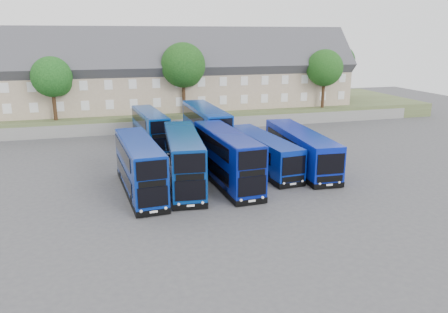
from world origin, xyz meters
TOP-DOWN VIEW (x-y plane):
  - ground at (0.00, 0.00)m, footprint 120.00×120.00m
  - retaining_wall at (0.00, 24.00)m, footprint 70.00×0.40m
  - earth_bank at (0.00, 34.00)m, footprint 80.00×20.00m
  - terrace_row at (0.00, 30.00)m, footprint 54.00×10.40m
  - dd_front_left at (-5.90, 2.01)m, footprint 3.23×10.67m
  - dd_front_mid at (-2.31, 2.65)m, footprint 3.55×11.17m
  - dd_front_right at (1.29, 2.36)m, footprint 3.24×11.10m
  - dd_rear_left at (-3.47, 16.52)m, footprint 3.24×10.10m
  - dd_rear_right at (2.21, 13.87)m, footprint 2.98×11.57m
  - coach_east_a at (5.61, 5.29)m, footprint 3.41×11.68m
  - coach_east_b at (9.15, 4.89)m, footprint 3.27×12.78m
  - tree_west at (-13.85, 25.10)m, footprint 4.80×4.80m
  - tree_mid at (2.15, 25.60)m, footprint 5.76×5.76m
  - tree_east at (22.15, 25.10)m, footprint 5.12×5.12m
  - tree_far at (28.15, 32.10)m, footprint 5.44×5.44m

SIDE VIEW (x-z plane):
  - ground at x=0.00m, z-range 0.00..0.00m
  - retaining_wall at x=0.00m, z-range 0.00..1.50m
  - earth_bank at x=0.00m, z-range 0.00..2.00m
  - coach_east_a at x=5.61m, z-range -0.03..3.12m
  - coach_east_b at x=9.15m, z-range -0.03..3.43m
  - dd_rear_left at x=-3.47m, z-range -0.04..3.91m
  - dd_front_left at x=-5.90m, z-range -0.04..4.14m
  - dd_front_right at x=1.29m, z-range -0.04..4.32m
  - dd_front_mid at x=-2.31m, z-range -0.04..4.33m
  - dd_rear_right at x=2.21m, z-range -0.04..4.53m
  - terrace_row at x=0.00m, z-range 1.00..12.20m
  - tree_west at x=-13.85m, z-range 3.23..10.88m
  - tree_east at x=22.15m, z-range 3.31..11.47m
  - tree_far at x=28.15m, z-range 3.39..12.06m
  - tree_mid at x=2.15m, z-range 3.48..12.66m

